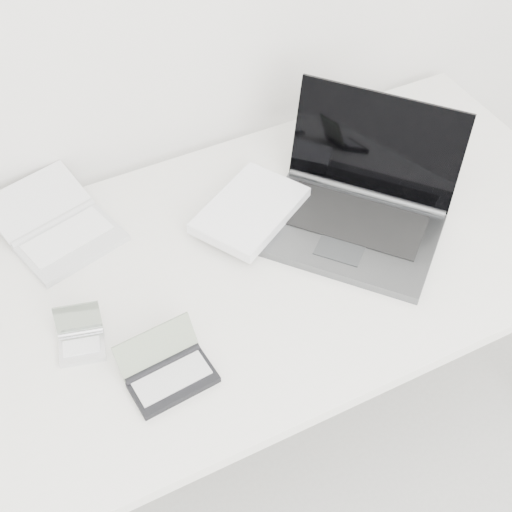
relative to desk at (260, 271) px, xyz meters
name	(u,v)px	position (x,y,z in m)	size (l,w,h in m)	color
desk	(260,271)	(0.00, 0.00, 0.00)	(1.60, 0.80, 0.73)	white
laptop_large	(328,208)	(0.19, 0.03, 0.09)	(0.61, 0.52, 0.26)	#525457
netbook_open_white	(61,231)	(-0.37, 0.26, 0.06)	(0.28, 0.33, 0.06)	silver
pda_silver	(81,340)	(-0.42, -0.05, 0.06)	(0.11, 0.12, 0.07)	silver
palmtop_charcoal	(169,373)	(-0.30, -0.20, 0.06)	(0.17, 0.14, 0.08)	black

